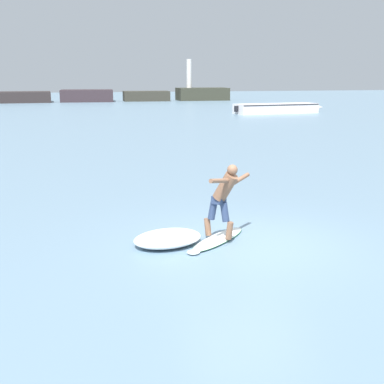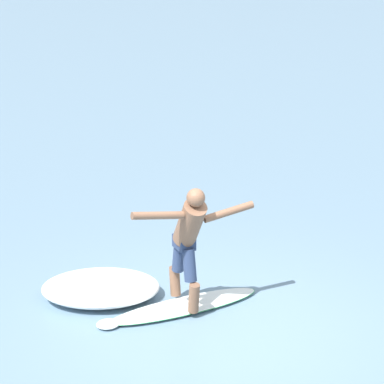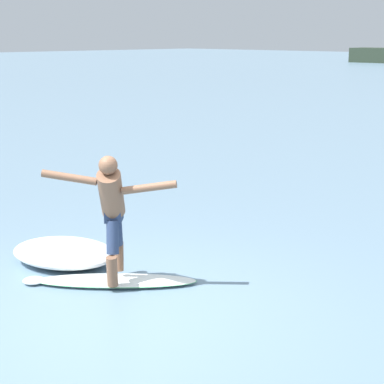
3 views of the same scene
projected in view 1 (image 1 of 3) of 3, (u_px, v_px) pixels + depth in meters
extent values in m
plane|color=slate|center=(246.00, 244.00, 11.15)|extent=(200.00, 200.00, 0.00)
cube|color=#2D2726|center=(25.00, 97.00, 67.93)|extent=(6.52, 4.94, 1.34)
cube|color=#33292D|center=(87.00, 96.00, 69.77)|extent=(6.99, 4.92, 1.53)
cube|color=#333229|center=(146.00, 96.00, 71.65)|extent=(6.21, 3.66, 1.30)
cube|color=#333428|center=(202.00, 94.00, 73.47)|extent=(6.90, 3.65, 1.69)
cylinder|color=silver|center=(189.00, 74.00, 72.43)|extent=(0.70, 0.70, 3.83)
ellipsoid|color=white|center=(218.00, 239.00, 11.35)|extent=(1.75, 1.73, 0.08)
ellipsoid|color=white|center=(193.00, 252.00, 10.50)|extent=(0.38, 0.38, 0.07)
ellipsoid|color=#339E56|center=(218.00, 239.00, 11.35)|extent=(1.77, 1.75, 0.04)
cone|color=black|center=(236.00, 234.00, 12.05)|extent=(0.07, 0.07, 0.14)
cone|color=black|center=(228.00, 235.00, 12.00)|extent=(0.07, 0.07, 0.14)
cone|color=black|center=(238.00, 236.00, 11.87)|extent=(0.07, 0.07, 0.14)
cylinder|color=brown|center=(229.00, 231.00, 11.16)|extent=(0.21, 0.22, 0.38)
cylinder|color=navy|center=(225.00, 212.00, 11.14)|extent=(0.26, 0.26, 0.42)
cylinder|color=brown|center=(208.00, 227.00, 11.44)|extent=(0.21, 0.22, 0.38)
cylinder|color=navy|center=(213.00, 210.00, 11.29)|extent=(0.26, 0.26, 0.42)
cube|color=navy|center=(219.00, 200.00, 11.17)|extent=(0.32, 0.33, 0.16)
cylinder|color=brown|center=(225.00, 187.00, 11.02)|extent=(0.58, 0.59, 0.66)
sphere|color=brown|center=(232.00, 170.00, 10.86)|extent=(0.22, 0.22, 0.22)
cylinder|color=brown|center=(241.00, 179.00, 11.32)|extent=(0.54, 0.50, 0.20)
cylinder|color=brown|center=(219.00, 181.00, 10.54)|extent=(0.53, 0.51, 0.19)
cube|color=white|center=(276.00, 108.00, 48.77)|extent=(7.93, 3.09, 0.88)
cone|color=white|center=(317.00, 107.00, 50.29)|extent=(1.44, 1.03, 0.88)
cube|color=black|center=(276.00, 104.00, 48.69)|extent=(7.86, 3.15, 0.08)
cube|color=black|center=(236.00, 109.00, 47.38)|extent=(0.32, 0.39, 0.52)
ellipsoid|color=white|center=(168.00, 238.00, 11.06)|extent=(1.77, 1.52, 0.28)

